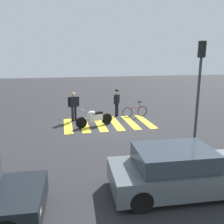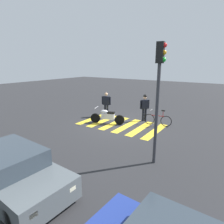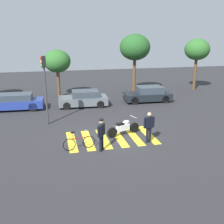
{
  "view_description": "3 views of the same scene",
  "coord_description": "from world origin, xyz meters",
  "px_view_note": "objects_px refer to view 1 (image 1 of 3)",
  "views": [
    {
      "loc": [
        2.46,
        12.94,
        3.83
      ],
      "look_at": [
        -0.03,
        1.05,
        0.92
      ],
      "focal_mm": 38.31,
      "sensor_mm": 36.0,
      "label": 1
    },
    {
      "loc": [
        -5.94,
        9.83,
        3.75
      ],
      "look_at": [
        -0.12,
        1.16,
        1.07
      ],
      "focal_mm": 31.06,
      "sensor_mm": 36.0,
      "label": 2
    },
    {
      "loc": [
        -3.15,
        -13.51,
        5.68
      ],
      "look_at": [
        0.47,
        1.79,
        1.0
      ],
      "focal_mm": 41.81,
      "sensor_mm": 36.0,
      "label": 3
    }
  ],
  "objects_px": {
    "traffic_light_pole": "(200,75)",
    "police_motorcycle": "(95,118)",
    "leaning_bicycle": "(135,111)",
    "officer_by_motorcycle": "(74,104)",
    "car_grey_coupe": "(178,171)",
    "officer_on_foot": "(117,101)"
  },
  "relations": [
    {
      "from": "car_grey_coupe",
      "to": "traffic_light_pole",
      "type": "height_order",
      "value": "traffic_light_pole"
    },
    {
      "from": "traffic_light_pole",
      "to": "police_motorcycle",
      "type": "bearing_deg",
      "value": -34.84
    },
    {
      "from": "leaning_bicycle",
      "to": "officer_by_motorcycle",
      "type": "bearing_deg",
      "value": 0.78
    },
    {
      "from": "officer_on_foot",
      "to": "traffic_light_pole",
      "type": "bearing_deg",
      "value": 118.75
    },
    {
      "from": "officer_by_motorcycle",
      "to": "traffic_light_pole",
      "type": "bearing_deg",
      "value": 140.94
    },
    {
      "from": "leaning_bicycle",
      "to": "police_motorcycle",
      "type": "bearing_deg",
      "value": 26.97
    },
    {
      "from": "police_motorcycle",
      "to": "leaning_bicycle",
      "type": "height_order",
      "value": "police_motorcycle"
    },
    {
      "from": "officer_on_foot",
      "to": "officer_by_motorcycle",
      "type": "bearing_deg",
      "value": 10.07
    },
    {
      "from": "car_grey_coupe",
      "to": "police_motorcycle",
      "type": "bearing_deg",
      "value": -78.24
    },
    {
      "from": "car_grey_coupe",
      "to": "traffic_light_pole",
      "type": "xyz_separation_m",
      "value": [
        -2.89,
        -3.93,
        2.33
      ]
    },
    {
      "from": "officer_on_foot",
      "to": "officer_by_motorcycle",
      "type": "distance_m",
      "value": 2.76
    },
    {
      "from": "officer_on_foot",
      "to": "leaning_bicycle",
      "type": "bearing_deg",
      "value": 158.37
    },
    {
      "from": "police_motorcycle",
      "to": "traffic_light_pole",
      "type": "distance_m",
      "value": 5.84
    },
    {
      "from": "officer_on_foot",
      "to": "officer_by_motorcycle",
      "type": "height_order",
      "value": "officer_on_foot"
    },
    {
      "from": "police_motorcycle",
      "to": "car_grey_coupe",
      "type": "relative_size",
      "value": 0.53
    },
    {
      "from": "leaning_bicycle",
      "to": "traffic_light_pole",
      "type": "xyz_separation_m",
      "value": [
        -1.57,
        4.42,
        2.58
      ]
    },
    {
      "from": "officer_on_foot",
      "to": "traffic_light_pole",
      "type": "distance_m",
      "value": 5.86
    },
    {
      "from": "leaning_bicycle",
      "to": "officer_by_motorcycle",
      "type": "distance_m",
      "value": 3.86
    },
    {
      "from": "officer_by_motorcycle",
      "to": "car_grey_coupe",
      "type": "height_order",
      "value": "officer_by_motorcycle"
    },
    {
      "from": "police_motorcycle",
      "to": "officer_by_motorcycle",
      "type": "bearing_deg",
      "value": -52.21
    },
    {
      "from": "officer_on_foot",
      "to": "car_grey_coupe",
      "type": "bearing_deg",
      "value": 88.53
    },
    {
      "from": "officer_on_foot",
      "to": "car_grey_coupe",
      "type": "relative_size",
      "value": 0.44
    }
  ]
}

